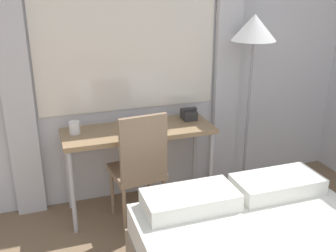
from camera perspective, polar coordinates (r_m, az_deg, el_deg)
wall_back_with_window at (r=3.48m, az=-2.98°, el=10.88°), size 4.91×0.13×2.70m
desk at (r=3.33m, az=-4.28°, el=-1.55°), size 1.27×0.46×0.76m
desk_chair at (r=3.16m, az=-4.15°, el=-5.58°), size 0.44×0.44×0.99m
standing_lamp at (r=3.50m, az=12.28°, el=12.03°), size 0.38×0.38×1.67m
telephone at (r=3.51m, az=3.04°, el=1.71°), size 0.14×0.14×0.11m
book at (r=3.36m, az=-4.10°, el=0.23°), size 0.28×0.24×0.02m
mug at (r=3.26m, az=-13.41°, el=-0.21°), size 0.09×0.09×0.10m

